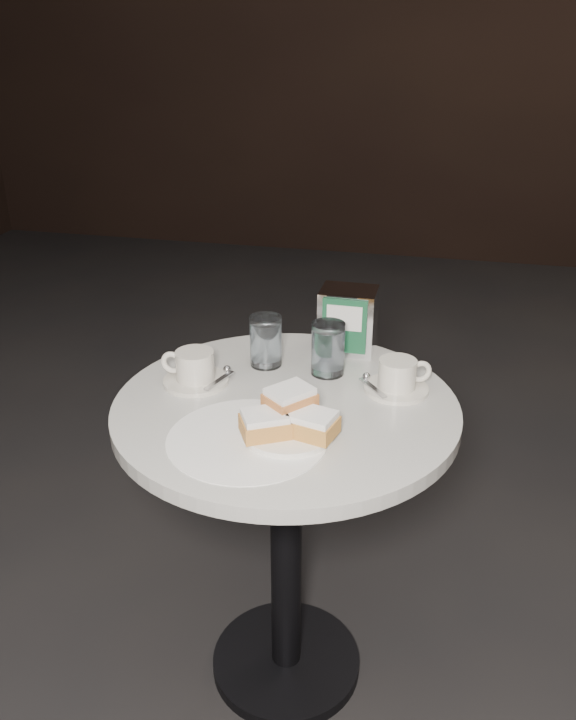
# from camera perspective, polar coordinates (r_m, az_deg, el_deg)

# --- Properties ---
(ground) EXTENTS (7.00, 7.00, 0.00)m
(ground) POSITION_cam_1_polar(r_m,az_deg,el_deg) (1.90, -0.15, -23.52)
(ground) COLOR black
(ground) RESTS_ON ground
(cafe_table) EXTENTS (0.70, 0.70, 0.74)m
(cafe_table) POSITION_cam_1_polar(r_m,az_deg,el_deg) (1.53, -0.17, -9.95)
(cafe_table) COLOR black
(cafe_table) RESTS_ON ground
(sugar_spill) EXTENTS (0.31, 0.31, 0.00)m
(sugar_spill) POSITION_cam_1_polar(r_m,az_deg,el_deg) (1.30, -3.34, -6.40)
(sugar_spill) COLOR white
(sugar_spill) RESTS_ON cafe_table
(beignet_plate) EXTENTS (0.20, 0.20, 0.08)m
(beignet_plate) POSITION_cam_1_polar(r_m,az_deg,el_deg) (1.29, 0.05, -4.98)
(beignet_plate) COLOR white
(beignet_plate) RESTS_ON cafe_table
(coffee_cup_left) EXTENTS (0.15, 0.14, 0.07)m
(coffee_cup_left) POSITION_cam_1_polar(r_m,az_deg,el_deg) (1.49, -7.59, -0.76)
(coffee_cup_left) COLOR silver
(coffee_cup_left) RESTS_ON cafe_table
(coffee_cup_right) EXTENTS (0.18, 0.18, 0.07)m
(coffee_cup_right) POSITION_cam_1_polar(r_m,az_deg,el_deg) (1.47, 8.90, -1.42)
(coffee_cup_right) COLOR silver
(coffee_cup_right) RESTS_ON cafe_table
(water_glass_left) EXTENTS (0.08, 0.08, 0.11)m
(water_glass_left) POSITION_cam_1_polar(r_m,az_deg,el_deg) (1.55, -1.82, 1.49)
(water_glass_left) COLOR white
(water_glass_left) RESTS_ON cafe_table
(water_glass_right) EXTENTS (0.09, 0.09, 0.12)m
(water_glass_right) POSITION_cam_1_polar(r_m,az_deg,el_deg) (1.51, 3.26, 0.87)
(water_glass_right) COLOR silver
(water_glass_right) RESTS_ON cafe_table
(napkin_dispenser) EXTENTS (0.13, 0.11, 0.15)m
(napkin_dispenser) POSITION_cam_1_polar(r_m,az_deg,el_deg) (1.62, 4.89, 3.27)
(napkin_dispenser) COLOR silver
(napkin_dispenser) RESTS_ON cafe_table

